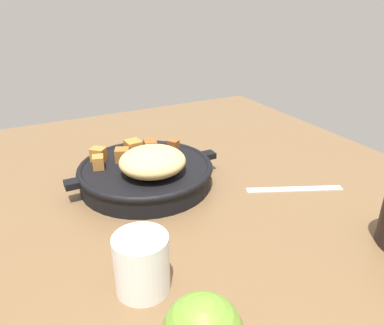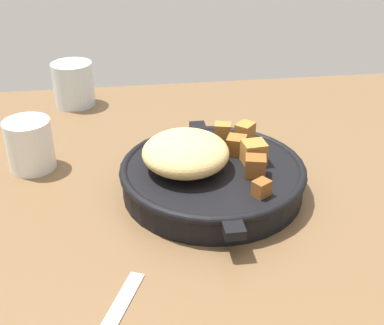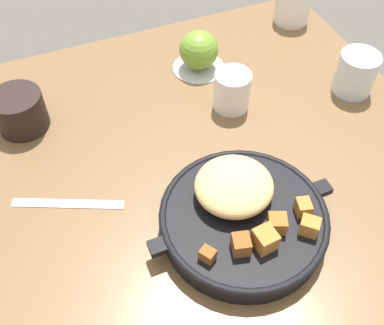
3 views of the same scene
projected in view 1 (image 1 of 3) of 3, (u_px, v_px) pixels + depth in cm
name	position (u px, v px, depth cm)	size (l,w,h in cm)	color
ground_plane	(181.00, 194.00, 70.83)	(96.60, 102.91, 2.40)	brown
cast_iron_skillet	(146.00, 171.00, 69.95)	(29.74, 25.39, 8.76)	black
butter_knife	(294.00, 189.00, 69.72)	(18.08, 1.60, 0.36)	silver
white_creamer_pitcher	(142.00, 264.00, 45.19)	(6.80, 6.80, 7.65)	white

